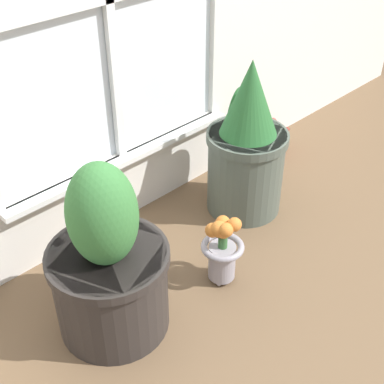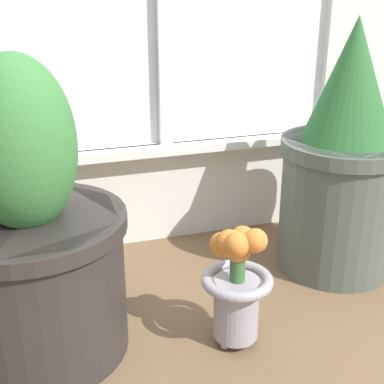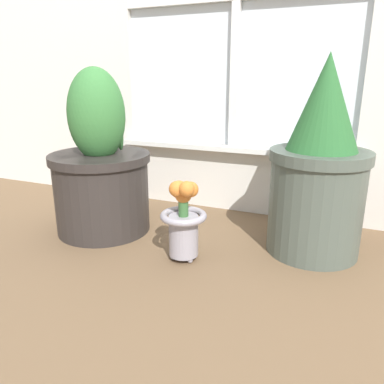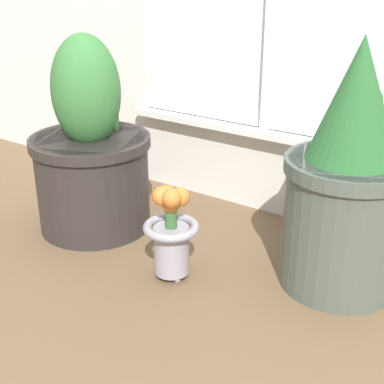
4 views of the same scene
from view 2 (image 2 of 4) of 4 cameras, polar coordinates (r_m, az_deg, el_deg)
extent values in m
plane|color=brown|center=(1.23, 6.05, -18.12)|extent=(10.00, 10.00, 0.00)
cube|color=silver|center=(1.71, -2.85, 0.27)|extent=(1.06, 0.05, 0.32)
cube|color=white|center=(1.62, -2.53, 4.55)|extent=(1.12, 0.06, 0.02)
cylinder|color=#2D2826|center=(1.24, -16.14, -9.44)|extent=(0.38, 0.38, 0.33)
cylinder|color=#2D2826|center=(1.17, -16.90, -3.23)|extent=(0.41, 0.41, 0.03)
cylinder|color=#38281E|center=(1.16, -16.96, -2.72)|extent=(0.35, 0.35, 0.01)
ellipsoid|color=#387538|center=(1.11, -17.86, 4.75)|extent=(0.22, 0.22, 0.36)
ellipsoid|color=#387538|center=(1.17, -13.90, 2.44)|extent=(0.09, 0.14, 0.18)
cylinder|color=#4C564C|center=(1.57, 15.37, -1.30)|extent=(0.33, 0.33, 0.38)
cylinder|color=#4C564C|center=(1.51, 16.01, 4.68)|extent=(0.35, 0.35, 0.04)
cylinder|color=#38281E|center=(1.51, 16.07, 5.19)|extent=(0.30, 0.30, 0.01)
cone|color=#28602D|center=(1.47, 16.75, 11.39)|extent=(0.24, 0.24, 0.32)
ellipsoid|color=#28602D|center=(1.55, 14.73, 9.06)|extent=(0.13, 0.03, 0.20)
sphere|color=#99939E|center=(1.32, 3.98, -14.26)|extent=(0.02, 0.02, 0.02)
sphere|color=#99939E|center=(1.27, 3.52, -15.98)|extent=(0.02, 0.02, 0.02)
sphere|color=#99939E|center=(1.29, 6.34, -15.37)|extent=(0.02, 0.02, 0.02)
cylinder|color=#99939E|center=(1.25, 4.73, -12.22)|extent=(0.10, 0.10, 0.15)
torus|color=#99939E|center=(1.21, 4.84, -9.35)|extent=(0.16, 0.16, 0.02)
cylinder|color=#386633|center=(1.19, 4.90, -7.69)|extent=(0.03, 0.03, 0.08)
sphere|color=orange|center=(1.17, 4.96, -6.18)|extent=(0.06, 0.06, 0.06)
sphere|color=orange|center=(1.19, 5.43, -4.90)|extent=(0.06, 0.06, 0.06)
sphere|color=orange|center=(1.18, 3.19, -5.61)|extent=(0.06, 0.06, 0.06)
sphere|color=orange|center=(1.16, 4.04, -5.50)|extent=(0.06, 0.06, 0.06)
sphere|color=orange|center=(1.13, 4.85, -5.63)|extent=(0.05, 0.05, 0.05)
sphere|color=orange|center=(1.14, 6.78, -5.17)|extent=(0.05, 0.05, 0.05)
camera|label=1|loc=(0.99, -126.48, 33.80)|focal=50.00mm
camera|label=3|loc=(0.94, 78.62, -6.52)|focal=35.00mm
camera|label=4|loc=(1.25, 80.65, 7.39)|focal=50.00mm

